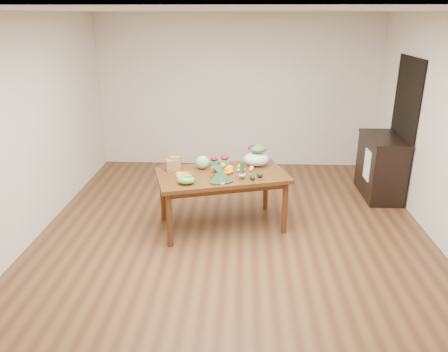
{
  "coord_description": "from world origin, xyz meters",
  "views": [
    {
      "loc": [
        0.1,
        -4.84,
        2.67
      ],
      "look_at": [
        -0.12,
        0.0,
        0.86
      ],
      "focal_mm": 35.0,
      "sensor_mm": 36.0,
      "label": 1
    }
  ],
  "objects_px": {
    "cabbage": "(202,162)",
    "cabinet": "(381,167)",
    "mandarin_cluster": "(227,170)",
    "salad_bag": "(256,157)",
    "kale_bunch": "(221,175)",
    "dining_table": "(222,200)",
    "asparagus_bundle": "(242,170)",
    "paper_bag": "(173,164)"
  },
  "relations": [
    {
      "from": "dining_table",
      "to": "cabinet",
      "type": "height_order",
      "value": "cabinet"
    },
    {
      "from": "dining_table",
      "to": "paper_bag",
      "type": "bearing_deg",
      "value": 154.49
    },
    {
      "from": "dining_table",
      "to": "cabinet",
      "type": "bearing_deg",
      "value": 10.1
    },
    {
      "from": "cabbage",
      "to": "mandarin_cluster",
      "type": "height_order",
      "value": "cabbage"
    },
    {
      "from": "cabbage",
      "to": "kale_bunch",
      "type": "bearing_deg",
      "value": -60.38
    },
    {
      "from": "dining_table",
      "to": "salad_bag",
      "type": "xyz_separation_m",
      "value": [
        0.45,
        0.32,
        0.5
      ]
    },
    {
      "from": "mandarin_cluster",
      "to": "kale_bunch",
      "type": "xyz_separation_m",
      "value": [
        -0.06,
        -0.3,
        0.04
      ]
    },
    {
      "from": "dining_table",
      "to": "asparagus_bundle",
      "type": "relative_size",
      "value": 6.51
    },
    {
      "from": "cabbage",
      "to": "cabinet",
      "type": "bearing_deg",
      "value": 20.75
    },
    {
      "from": "dining_table",
      "to": "cabbage",
      "type": "relative_size",
      "value": 9.27
    },
    {
      "from": "cabinet",
      "to": "cabbage",
      "type": "bearing_deg",
      "value": -159.25
    },
    {
      "from": "cabbage",
      "to": "kale_bunch",
      "type": "xyz_separation_m",
      "value": [
        0.26,
        -0.46,
        -0.01
      ]
    },
    {
      "from": "dining_table",
      "to": "kale_bunch",
      "type": "bearing_deg",
      "value": -105.68
    },
    {
      "from": "cabinet",
      "to": "paper_bag",
      "type": "bearing_deg",
      "value": -160.59
    },
    {
      "from": "cabbage",
      "to": "kale_bunch",
      "type": "distance_m",
      "value": 0.53
    },
    {
      "from": "paper_bag",
      "to": "kale_bunch",
      "type": "height_order",
      "value": "paper_bag"
    },
    {
      "from": "mandarin_cluster",
      "to": "cabinet",
      "type": "bearing_deg",
      "value": 26.66
    },
    {
      "from": "cabinet",
      "to": "mandarin_cluster",
      "type": "xyz_separation_m",
      "value": [
        -2.32,
        -1.16,
        0.32
      ]
    },
    {
      "from": "mandarin_cluster",
      "to": "asparagus_bundle",
      "type": "height_order",
      "value": "asparagus_bundle"
    },
    {
      "from": "dining_table",
      "to": "cabinet",
      "type": "distance_m",
      "value": 2.66
    },
    {
      "from": "cabbage",
      "to": "asparagus_bundle",
      "type": "relative_size",
      "value": 0.7
    },
    {
      "from": "paper_bag",
      "to": "salad_bag",
      "type": "relative_size",
      "value": 0.72
    },
    {
      "from": "salad_bag",
      "to": "mandarin_cluster",
      "type": "bearing_deg",
      "value": -141.34
    },
    {
      "from": "dining_table",
      "to": "cabinet",
      "type": "xyz_separation_m",
      "value": [
        2.38,
        1.17,
        0.1
      ]
    },
    {
      "from": "kale_bunch",
      "to": "cabinet",
      "type": "bearing_deg",
      "value": 15.5
    },
    {
      "from": "salad_bag",
      "to": "kale_bunch",
      "type": "bearing_deg",
      "value": -126.16
    },
    {
      "from": "cabbage",
      "to": "mandarin_cluster",
      "type": "bearing_deg",
      "value": -26.67
    },
    {
      "from": "cabbage",
      "to": "paper_bag",
      "type": "bearing_deg",
      "value": -170.36
    },
    {
      "from": "mandarin_cluster",
      "to": "kale_bunch",
      "type": "distance_m",
      "value": 0.31
    },
    {
      "from": "mandarin_cluster",
      "to": "asparagus_bundle",
      "type": "bearing_deg",
      "value": -47.87
    },
    {
      "from": "cabinet",
      "to": "cabbage",
      "type": "height_order",
      "value": "cabinet"
    },
    {
      "from": "dining_table",
      "to": "cabbage",
      "type": "xyz_separation_m",
      "value": [
        -0.26,
        0.17,
        0.46
      ]
    },
    {
      "from": "dining_table",
      "to": "kale_bunch",
      "type": "relative_size",
      "value": 4.07
    },
    {
      "from": "paper_bag",
      "to": "cabbage",
      "type": "xyz_separation_m",
      "value": [
        0.38,
        0.07,
        0.0
      ]
    },
    {
      "from": "mandarin_cluster",
      "to": "salad_bag",
      "type": "distance_m",
      "value": 0.5
    },
    {
      "from": "cabinet",
      "to": "paper_bag",
      "type": "relative_size",
      "value": 4.25
    },
    {
      "from": "paper_bag",
      "to": "dining_table",
      "type": "bearing_deg",
      "value": -9.38
    },
    {
      "from": "kale_bunch",
      "to": "salad_bag",
      "type": "xyz_separation_m",
      "value": [
        0.45,
        0.61,
        0.05
      ]
    },
    {
      "from": "asparagus_bundle",
      "to": "salad_bag",
      "type": "height_order",
      "value": "salad_bag"
    },
    {
      "from": "mandarin_cluster",
      "to": "dining_table",
      "type": "bearing_deg",
      "value": -171.66
    },
    {
      "from": "kale_bunch",
      "to": "salad_bag",
      "type": "height_order",
      "value": "salad_bag"
    },
    {
      "from": "mandarin_cluster",
      "to": "asparagus_bundle",
      "type": "relative_size",
      "value": 0.72
    }
  ]
}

